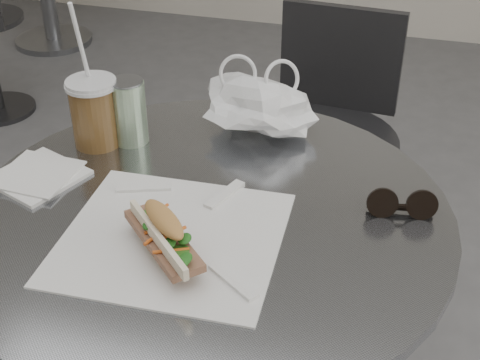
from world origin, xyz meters
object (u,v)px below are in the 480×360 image
(sunglasses, at_px, (402,205))
(banh_mi, at_px, (164,236))
(drink_can, at_px, (129,112))
(iced_coffee, at_px, (94,111))
(cafe_table, at_px, (212,334))
(chair_far, at_px, (319,177))

(sunglasses, bearing_deg, banh_mi, -159.42)
(sunglasses, bearing_deg, drink_can, 157.88)
(sunglasses, relative_size, drink_can, 0.91)
(iced_coffee, height_order, drink_can, iced_coffee)
(cafe_table, xyz_separation_m, chair_far, (0.07, 0.74, -0.11))
(chair_far, relative_size, sunglasses, 7.23)
(chair_far, relative_size, iced_coffee, 2.95)
(cafe_table, height_order, banh_mi, banh_mi)
(cafe_table, bearing_deg, chair_far, 84.61)
(chair_far, relative_size, drink_can, 6.55)
(cafe_table, bearing_deg, drink_can, 140.39)
(banh_mi, bearing_deg, chair_far, 128.34)
(drink_can, bearing_deg, iced_coffee, -156.92)
(cafe_table, height_order, sunglasses, sunglasses)
(banh_mi, relative_size, iced_coffee, 0.77)
(banh_mi, xyz_separation_m, drink_can, (-0.18, 0.29, 0.02))
(drink_can, bearing_deg, banh_mi, -58.58)
(cafe_table, bearing_deg, banh_mi, -100.71)
(banh_mi, distance_m, drink_can, 0.34)
(cafe_table, bearing_deg, iced_coffee, 150.89)
(cafe_table, relative_size, iced_coffee, 2.87)
(chair_far, height_order, sunglasses, sunglasses)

